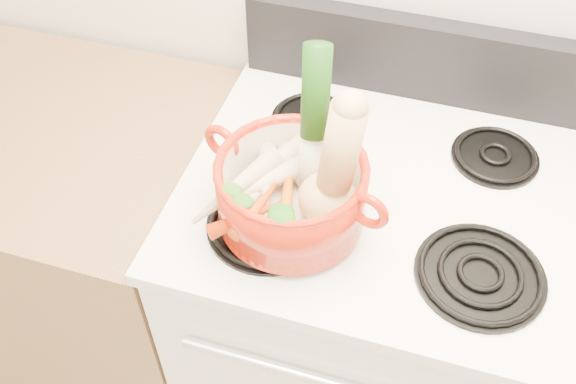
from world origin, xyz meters
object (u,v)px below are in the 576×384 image
(dutch_oven, at_px, (291,192))
(squash, at_px, (329,164))
(leek, at_px, (312,125))
(stove_body, at_px, (365,320))

(dutch_oven, height_order, squash, squash)
(squash, bearing_deg, dutch_oven, 163.88)
(dutch_oven, bearing_deg, leek, 86.25)
(stove_body, bearing_deg, squash, -122.63)
(stove_body, distance_m, dutch_oven, 0.61)
(stove_body, height_order, leek, leek)
(leek, bearing_deg, dutch_oven, -121.74)
(stove_body, xyz_separation_m, squash, (-0.09, -0.14, 0.66))
(stove_body, bearing_deg, leek, -147.54)
(squash, bearing_deg, stove_body, 41.26)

